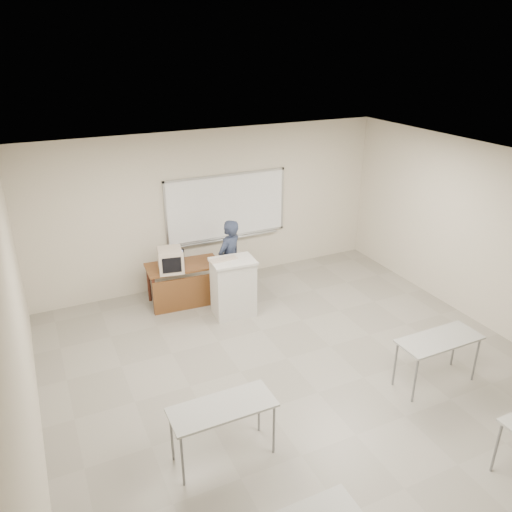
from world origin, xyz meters
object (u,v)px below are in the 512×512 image
instructor_desk (185,278)px  podium (233,287)px  laptop (175,260)px  keyboard (223,259)px  whiteboard (227,207)px  mouse (215,263)px  crt_monitor (171,260)px  presenter (230,261)px

instructor_desk → podium: podium is taller
laptop → keyboard: size_ratio=0.62×
podium → keyboard: 0.56m
whiteboard → mouse: bearing=-124.6°
mouse → keyboard: 0.59m
instructor_desk → crt_monitor: crt_monitor is taller
podium → presenter: bearing=77.7°
laptop → mouse: size_ratio=3.22×
whiteboard → laptop: 1.51m
podium → crt_monitor: size_ratio=2.19×
instructor_desk → presenter: bearing=-5.6°
laptop → keyboard: bearing=-35.3°
whiteboard → crt_monitor: bearing=-150.4°
instructor_desk → laptop: 0.40m
keyboard → presenter: 0.63m
crt_monitor → mouse: (0.80, -0.08, -0.17)m
instructor_desk → crt_monitor: 0.49m
laptop → whiteboard: bearing=42.7°
crt_monitor → presenter: presenter is taller
whiteboard → instructor_desk: whiteboard is taller
mouse → keyboard: keyboard is taller
podium → presenter: size_ratio=0.67×
podium → instructor_desk: bearing=137.4°
crt_monitor → mouse: 0.82m
instructor_desk → keyboard: keyboard is taller
podium → keyboard: (-0.15, 0.08, 0.53)m
instructor_desk → podium: size_ratio=1.26×
podium → mouse: (-0.10, 0.60, 0.25)m
presenter → laptop: bearing=-53.0°
podium → mouse: 0.66m
keyboard → crt_monitor: bearing=138.3°
laptop → mouse: laptop is taller
laptop → keyboard: 1.09m
crt_monitor → mouse: crt_monitor is taller
whiteboard → presenter: whiteboard is taller
instructor_desk → laptop: laptop is taller
whiteboard → laptop: whiteboard is taller
crt_monitor → laptop: 0.34m
mouse → presenter: size_ratio=0.06×
laptop → presenter: size_ratio=0.19×
whiteboard → instructor_desk: bearing=-145.9°
laptop → keyboard: (0.60, -0.87, 0.25)m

